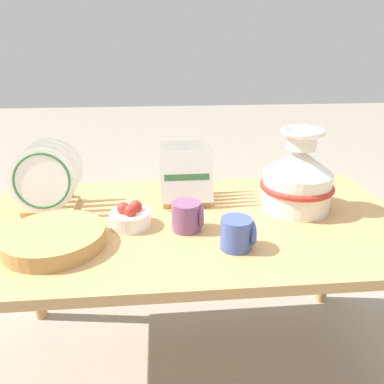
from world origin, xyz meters
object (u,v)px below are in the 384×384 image
(dish_rack_round_plates, at_px, (48,183))
(fruit_bowl, at_px, (130,217))
(ceramic_vase, at_px, (298,177))
(wicker_charger_stack, at_px, (54,238))
(mug_plum_glaze, at_px, (188,216))
(mug_cobalt_glaze, at_px, (238,233))
(dish_rack_square_plates, at_px, (185,180))

(dish_rack_round_plates, height_order, fruit_bowl, dish_rack_round_plates)
(ceramic_vase, bearing_deg, wicker_charger_stack, -166.04)
(wicker_charger_stack, bearing_deg, mug_plum_glaze, 9.68)
(mug_plum_glaze, bearing_deg, fruit_bowl, 167.53)
(ceramic_vase, distance_m, wicker_charger_stack, 0.90)
(ceramic_vase, xyz_separation_m, mug_cobalt_glaze, (-0.29, -0.28, -0.08))
(mug_plum_glaze, distance_m, fruit_bowl, 0.21)
(mug_plum_glaze, relative_size, fruit_bowl, 0.75)
(mug_cobalt_glaze, bearing_deg, mug_plum_glaze, 136.63)
(wicker_charger_stack, relative_size, mug_plum_glaze, 2.99)
(dish_rack_square_plates, height_order, mug_cobalt_glaze, dish_rack_square_plates)
(ceramic_vase, xyz_separation_m, wicker_charger_stack, (-0.87, -0.22, -0.10))
(mug_cobalt_glaze, bearing_deg, ceramic_vase, 44.29)
(dish_rack_square_plates, distance_m, mug_plum_glaze, 0.26)
(dish_rack_square_plates, distance_m, wicker_charger_stack, 0.56)
(dish_rack_round_plates, distance_m, fruit_bowl, 0.37)
(dish_rack_round_plates, distance_m, dish_rack_square_plates, 0.53)
(fruit_bowl, bearing_deg, dish_rack_round_plates, 152.07)
(ceramic_vase, relative_size, dish_rack_square_plates, 1.40)
(ceramic_vase, bearing_deg, dish_rack_square_plates, 164.17)
(dish_rack_round_plates, xyz_separation_m, mug_cobalt_glaze, (0.66, -0.35, -0.06))
(dish_rack_square_plates, distance_m, fruit_bowl, 0.31)
(ceramic_vase, distance_m, fruit_bowl, 0.65)
(dish_rack_square_plates, xyz_separation_m, mug_cobalt_glaze, (0.13, -0.40, -0.04))
(ceramic_vase, distance_m, mug_plum_glaze, 0.46)
(wicker_charger_stack, distance_m, mug_plum_glaze, 0.44)
(fruit_bowl, bearing_deg, dish_rack_square_plates, 45.69)
(dish_rack_square_plates, xyz_separation_m, wicker_charger_stack, (-0.45, -0.34, -0.06))
(wicker_charger_stack, distance_m, mug_cobalt_glaze, 0.59)
(dish_rack_round_plates, height_order, dish_rack_square_plates, dish_rack_round_plates)
(wicker_charger_stack, bearing_deg, ceramic_vase, 13.96)
(ceramic_vase, height_order, dish_rack_round_plates, ceramic_vase)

